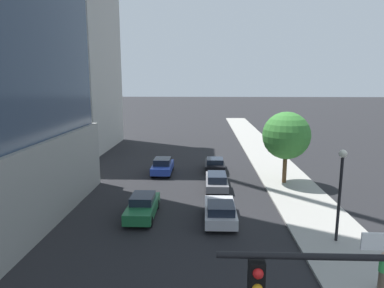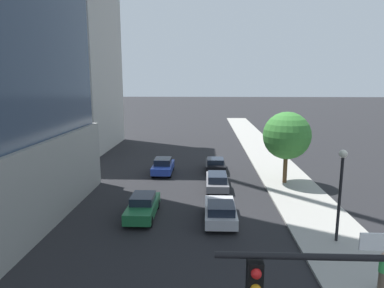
{
  "view_description": "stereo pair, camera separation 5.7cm",
  "coord_description": "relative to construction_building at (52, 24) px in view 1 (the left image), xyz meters",
  "views": [
    {
      "loc": [
        1.54,
        -2.17,
        8.82
      ],
      "look_at": [
        0.88,
        15.38,
        5.59
      ],
      "focal_mm": 31.77,
      "sensor_mm": 36.0,
      "label": 1
    },
    {
      "loc": [
        1.6,
        -2.17,
        8.82
      ],
      "look_at": [
        0.88,
        15.38,
        5.59
      ],
      "focal_mm": 31.77,
      "sensor_mm": 36.0,
      "label": 2
    }
  ],
  "objects": [
    {
      "name": "car_black",
      "position": [
        20.54,
        -11.48,
        -15.38
      ],
      "size": [
        1.89,
        4.08,
        1.37
      ],
      "color": "black",
      "rests_on": "ground"
    },
    {
      "name": "car_blue",
      "position": [
        15.46,
        -12.69,
        -15.29
      ],
      "size": [
        1.84,
        4.09,
        1.55
      ],
      "color": "#233D9E",
      "rests_on": "ground"
    },
    {
      "name": "street_lamp",
      "position": [
        26.85,
        -26.65,
        -12.49
      ],
      "size": [
        0.44,
        0.44,
        5.14
      ],
      "color": "black",
      "rests_on": "sidewalk"
    },
    {
      "name": "street_tree",
      "position": [
        26.49,
        -15.58,
        -11.78
      ],
      "size": [
        4.07,
        4.07,
        6.18
      ],
      "color": "brown",
      "rests_on": "sidewalk"
    },
    {
      "name": "pedestrian_green_shirt",
      "position": [
        27.02,
        -31.17,
        -15.05
      ],
      "size": [
        0.34,
        0.34,
        1.7
      ],
      "color": "brown",
      "rests_on": "sidewalk"
    },
    {
      "name": "car_gray",
      "position": [
        20.54,
        -17.21,
        -15.36
      ],
      "size": [
        1.78,
        4.65,
        1.42
      ],
      "color": "slate",
      "rests_on": "ground"
    },
    {
      "name": "car_silver",
      "position": [
        20.54,
        -24.01,
        -15.34
      ],
      "size": [
        1.94,
        4.42,
        1.46
      ],
      "color": "#B7B7BC",
      "rests_on": "ground"
    },
    {
      "name": "car_green",
      "position": [
        15.46,
        -23.36,
        -15.34
      ],
      "size": [
        1.74,
        4.46,
        1.49
      ],
      "color": "#1E6638",
      "rests_on": "ground"
    },
    {
      "name": "sidewalk",
      "position": [
        26.89,
        -22.32,
        -15.99
      ],
      "size": [
        4.51,
        120.0,
        0.15
      ],
      "primitive_type": "cube",
      "color": "#9E9B93",
      "rests_on": "ground"
    },
    {
      "name": "construction_building",
      "position": [
        0.0,
        0.0,
        0.0
      ],
      "size": [
        23.11,
        23.17,
        35.71
      ],
      "color": "#B2AFA8",
      "rests_on": "ground"
    }
  ]
}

